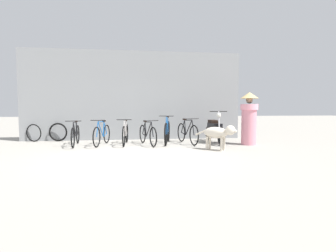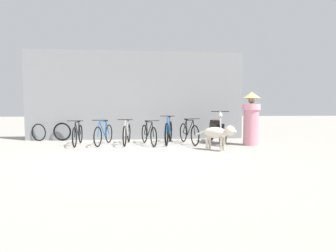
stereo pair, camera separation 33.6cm
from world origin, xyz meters
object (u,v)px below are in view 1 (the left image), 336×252
at_px(bicycle_3, 148,134).
at_px(spare_tire_right, 58,132).
at_px(motorcycle, 215,130).
at_px(spare_tire_left, 34,133).
at_px(bicycle_5, 187,133).
at_px(bicycle_4, 167,132).
at_px(stray_dog, 219,133).
at_px(bicycle_1, 102,134).
at_px(person_in_robes, 249,117).
at_px(bicycle_0, 75,135).
at_px(bicycle_2, 125,134).

xyz_separation_m(bicycle_3, spare_tire_right, (-3.06, 1.26, -0.01)).
relative_size(motorcycle, spare_tire_left, 3.08).
distance_m(bicycle_3, spare_tire_left, 4.07).
bearing_deg(spare_tire_left, motorcycle, -10.06).
bearing_deg(bicycle_5, bicycle_4, -109.05).
bearing_deg(bicycle_3, bicycle_4, 91.78).
height_order(bicycle_3, spare_tire_right, bicycle_3).
distance_m(motorcycle, spare_tire_right, 5.43).
xyz_separation_m(bicycle_3, stray_dog, (1.88, -1.35, 0.15)).
distance_m(motorcycle, stray_dog, 1.58).
bearing_deg(bicycle_4, bicycle_1, -75.13).
bearing_deg(person_in_robes, bicycle_5, -41.60).
distance_m(person_in_robes, spare_tire_right, 6.50).
relative_size(bicycle_5, spare_tire_left, 2.68).
distance_m(bicycle_3, stray_dog, 2.32).
height_order(bicycle_5, person_in_robes, person_in_robes).
height_order(bicycle_4, spare_tire_right, bicycle_4).
height_order(bicycle_0, motorcycle, motorcycle).
bearing_deg(bicycle_1, bicycle_5, 102.69).
distance_m(bicycle_0, stray_dog, 4.36).
xyz_separation_m(bicycle_5, spare_tire_left, (-5.18, 1.15, -0.04)).
xyz_separation_m(bicycle_0, bicycle_1, (0.80, -0.00, 0.01)).
xyz_separation_m(bicycle_1, bicycle_3, (1.43, -0.10, -0.01)).
xyz_separation_m(bicycle_1, spare_tire_left, (-2.44, 1.17, -0.03)).
height_order(bicycle_1, spare_tire_left, bicycle_1).
height_order(bicycle_3, bicycle_5, bicycle_5).
relative_size(bicycle_0, stray_dog, 1.68).
bearing_deg(bicycle_5, bicycle_0, -101.60).
distance_m(bicycle_1, motorcycle, 3.69).
relative_size(bicycle_1, spare_tire_right, 2.38).
distance_m(bicycle_5, spare_tire_right, 4.52).
xyz_separation_m(bicycle_0, bicycle_5, (3.55, 0.02, 0.02)).
bearing_deg(bicycle_2, bicycle_0, -84.38).
distance_m(motorcycle, spare_tire_left, 6.23).
xyz_separation_m(bicycle_0, bicycle_2, (1.53, 0.04, 0.01)).
relative_size(bicycle_4, spare_tire_right, 2.67).
xyz_separation_m(bicycle_2, bicycle_3, (0.70, -0.15, -0.01)).
height_order(bicycle_0, bicycle_4, bicycle_4).
height_order(bicycle_0, spare_tire_right, bicycle_0).
height_order(bicycle_3, spare_tire_left, bicycle_3).
relative_size(bicycle_3, bicycle_5, 0.97).
bearing_deg(bicycle_0, bicycle_1, 86.11).
bearing_deg(bicycle_2, spare_tire_left, -105.50).
xyz_separation_m(bicycle_5, motorcycle, (0.95, 0.06, 0.06)).
bearing_deg(spare_tire_left, spare_tire_right, -0.37).
height_order(motorcycle, spare_tire_right, motorcycle).
bearing_deg(stray_dog, spare_tire_left, -160.75).
bearing_deg(bicycle_3, spare_tire_left, -123.72).
relative_size(bicycle_1, bicycle_4, 0.89).
distance_m(bicycle_4, spare_tire_left, 4.65).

